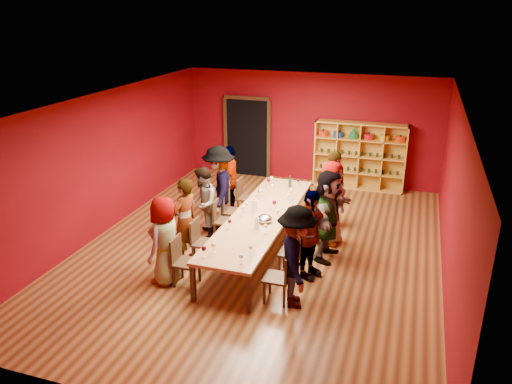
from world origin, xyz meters
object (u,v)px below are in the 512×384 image
tasting_table (261,217)px  person_right_2 (328,215)px  person_left_2 (203,203)px  chair_person_right_2 (306,232)px  person_left_0 (165,240)px  person_right_1 (309,235)px  shelving_unit (360,152)px  person_right_3 (331,203)px  chair_person_left_3 (231,209)px  chair_person_left_1 (201,239)px  person_left_1 (185,221)px  chair_person_left_2 (222,218)px  person_right_4 (334,189)px  person_right_0 (297,257)px  person_left_3 (219,188)px  chair_person_right_1 (295,250)px  chair_person_right_4 (321,203)px  spittoon_bowl (265,219)px  chair_person_right_0 (282,275)px  chair_person_left_0 (182,259)px  chair_person_left_4 (244,195)px  chair_person_right_3 (313,218)px  wine_bottle (290,183)px

tasting_table → person_right_2: size_ratio=2.50×
person_left_2 → chair_person_right_2: size_ratio=1.75×
person_left_0 → person_right_1: bearing=115.9°
shelving_unit → person_right_3: shelving_unit is taller
shelving_unit → person_right_3: size_ratio=1.36×
person_left_2 → chair_person_left_3: person_left_2 is taller
chair_person_left_1 → person_left_1: size_ratio=0.53×
chair_person_left_2 → person_right_4: 2.58m
shelving_unit → chair_person_right_2: bearing=-96.5°
person_right_0 → person_right_3: (0.11, 2.46, 0.01)m
person_left_3 → person_right_0: 3.35m
tasting_table → chair_person_right_1: size_ratio=5.06×
shelving_unit → person_right_1: bearing=-92.7°
shelving_unit → chair_person_right_4: 2.79m
person_right_1 → tasting_table: bearing=79.5°
tasting_table → person_right_0: person_right_0 is taller
shelving_unit → person_left_2: bearing=-123.1°
person_left_0 → spittoon_bowl: (1.39, 1.41, 0.01)m
person_left_0 → person_right_3: 3.49m
person_right_2 → chair_person_left_1: bearing=118.9°
person_left_3 → chair_person_right_0: 3.22m
chair_person_right_1 → spittoon_bowl: 0.93m
chair_person_right_1 → person_right_4: person_right_4 is taller
person_right_1 → chair_person_right_4: 2.43m
chair_person_left_2 → chair_person_right_0: same height
chair_person_left_2 → person_right_2: bearing=-2.6°
chair_person_left_0 → chair_person_right_1: (1.82, 0.94, 0.00)m
chair_person_left_3 → spittoon_bowl: 1.52m
chair_person_left_3 → chair_person_left_4: (0.00, 0.86, 0.00)m
person_right_2 → chair_person_left_0: bearing=133.9°
chair_person_right_3 → chair_person_left_0: bearing=-126.5°
chair_person_left_0 → person_right_0: person_right_0 is taller
chair_person_left_3 → wine_bottle: 1.53m
person_left_3 → person_left_0: bearing=-22.5°
chair_person_left_1 → person_right_0: person_right_0 is taller
person_left_2 → chair_person_left_0: bearing=-5.5°
person_right_4 → chair_person_right_2: bearing=147.2°
chair_person_right_2 → person_right_3: 0.87m
chair_person_right_4 → person_right_4: (0.28, -0.00, 0.37)m
shelving_unit → person_right_4: 2.71m
chair_person_right_0 → person_right_4: bearing=85.2°
chair_person_right_1 → chair_person_right_2: same height
person_right_0 → person_right_4: bearing=-18.4°
tasting_table → person_left_0: (-1.22, -1.71, 0.11)m
chair_person_right_3 → wine_bottle: size_ratio=3.24×
chair_person_left_0 → spittoon_bowl: spittoon_bowl is taller
shelving_unit → chair_person_right_4: size_ratio=2.70×
chair_person_left_2 → chair_person_right_3: 1.91m
chair_person_left_3 → chair_person_right_1: (1.82, -1.48, 0.00)m
chair_person_left_2 → person_left_2: (-0.41, 0.00, 0.28)m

